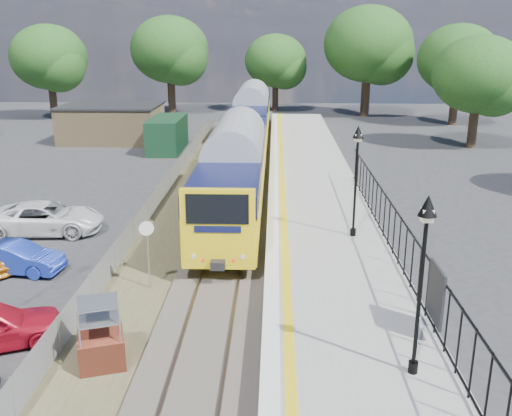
{
  "coord_description": "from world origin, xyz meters",
  "views": [
    {
      "loc": [
        2.01,
        -16.48,
        9.0
      ],
      "look_at": [
        1.25,
        6.19,
        2.0
      ],
      "focal_mm": 40.0,
      "sensor_mm": 36.0,
      "label": 1
    }
  ],
  "objects_px": {
    "train": "(246,132)",
    "brick_plinth": "(100,335)",
    "car_white": "(45,218)",
    "victorian_lamp_south": "(424,245)",
    "speed_sign": "(147,244)",
    "victorian_lamp_north": "(357,155)",
    "car_blue": "(16,258)"
  },
  "relations": [
    {
      "from": "victorian_lamp_south",
      "to": "car_blue",
      "type": "height_order",
      "value": "victorian_lamp_south"
    },
    {
      "from": "car_blue",
      "to": "car_white",
      "type": "distance_m",
      "value": 4.61
    },
    {
      "from": "victorian_lamp_north",
      "to": "car_white",
      "type": "relative_size",
      "value": 0.87
    },
    {
      "from": "train",
      "to": "car_white",
      "type": "xyz_separation_m",
      "value": [
        -8.65,
        -14.77,
        -1.61
      ]
    },
    {
      "from": "brick_plinth",
      "to": "speed_sign",
      "type": "xyz_separation_m",
      "value": [
        0.29,
        4.96,
        0.82
      ]
    },
    {
      "from": "train",
      "to": "car_blue",
      "type": "relative_size",
      "value": 11.04
    },
    {
      "from": "car_blue",
      "to": "car_white",
      "type": "relative_size",
      "value": 0.7
    },
    {
      "from": "victorian_lamp_south",
      "to": "speed_sign",
      "type": "bearing_deg",
      "value": 141.29
    },
    {
      "from": "victorian_lamp_south",
      "to": "car_white",
      "type": "xyz_separation_m",
      "value": [
        -14.15,
        12.37,
        -3.57
      ]
    },
    {
      "from": "train",
      "to": "car_blue",
      "type": "xyz_separation_m",
      "value": [
        -8.03,
        -19.34,
        -1.73
      ]
    },
    {
      "from": "car_blue",
      "to": "train",
      "type": "bearing_deg",
      "value": -15.08
    },
    {
      "from": "victorian_lamp_north",
      "to": "victorian_lamp_south",
      "type": "bearing_deg",
      "value": -88.85
    },
    {
      "from": "train",
      "to": "speed_sign",
      "type": "height_order",
      "value": "train"
    },
    {
      "from": "victorian_lamp_north",
      "to": "brick_plinth",
      "type": "height_order",
      "value": "victorian_lamp_north"
    },
    {
      "from": "victorian_lamp_north",
      "to": "car_blue",
      "type": "bearing_deg",
      "value": -170.64
    },
    {
      "from": "brick_plinth",
      "to": "car_white",
      "type": "relative_size",
      "value": 0.38
    },
    {
      "from": "car_blue",
      "to": "speed_sign",
      "type": "bearing_deg",
      "value": -96.62
    },
    {
      "from": "train",
      "to": "speed_sign",
      "type": "xyz_separation_m",
      "value": [
        -2.5,
        -20.73,
        -0.56
      ]
    },
    {
      "from": "victorian_lamp_south",
      "to": "train",
      "type": "height_order",
      "value": "victorian_lamp_south"
    },
    {
      "from": "victorian_lamp_north",
      "to": "speed_sign",
      "type": "xyz_separation_m",
      "value": [
        -7.8,
        -3.59,
        -2.52
      ]
    },
    {
      "from": "train",
      "to": "brick_plinth",
      "type": "relative_size",
      "value": 20.37
    },
    {
      "from": "speed_sign",
      "to": "brick_plinth",
      "type": "bearing_deg",
      "value": -113.24
    },
    {
      "from": "victorian_lamp_south",
      "to": "speed_sign",
      "type": "xyz_separation_m",
      "value": [
        -8.0,
        6.41,
        -2.52
      ]
    },
    {
      "from": "speed_sign",
      "to": "car_white",
      "type": "xyz_separation_m",
      "value": [
        -6.15,
        5.96,
        -1.05
      ]
    },
    {
      "from": "car_white",
      "to": "brick_plinth",
      "type": "bearing_deg",
      "value": -155.88
    },
    {
      "from": "car_blue",
      "to": "car_white",
      "type": "xyz_separation_m",
      "value": [
        -0.61,
        4.57,
        0.12
      ]
    },
    {
      "from": "victorian_lamp_north",
      "to": "car_white",
      "type": "bearing_deg",
      "value": 170.35
    },
    {
      "from": "speed_sign",
      "to": "train",
      "type": "bearing_deg",
      "value": 63.18
    },
    {
      "from": "victorian_lamp_north",
      "to": "speed_sign",
      "type": "bearing_deg",
      "value": -155.29
    },
    {
      "from": "train",
      "to": "victorian_lamp_north",
      "type": "bearing_deg",
      "value": -72.82
    },
    {
      "from": "brick_plinth",
      "to": "speed_sign",
      "type": "relative_size",
      "value": 0.76
    },
    {
      "from": "speed_sign",
      "to": "car_white",
      "type": "bearing_deg",
      "value": 115.94
    }
  ]
}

